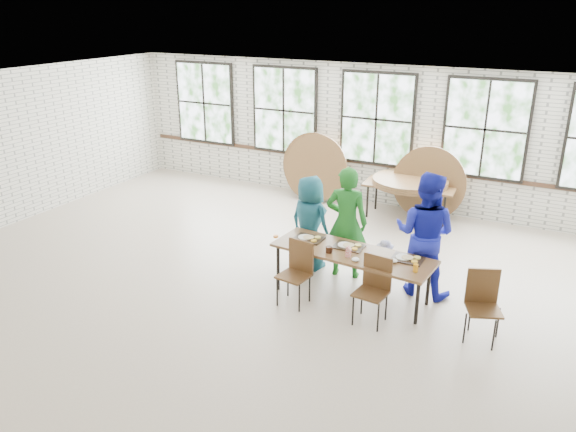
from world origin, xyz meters
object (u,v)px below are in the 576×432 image
object	(u,v)px
dining_table	(352,255)
storage_table	(410,187)
chair_near_left	(297,267)
chair_near_right	(374,284)

from	to	relation	value
dining_table	storage_table	size ratio (longest dim) A/B	1.34
chair_near_left	storage_table	bearing A→B (deg)	91.42
chair_near_right	storage_table	world-z (taller)	chair_near_right
chair_near_left	chair_near_right	bearing A→B (deg)	9.10
dining_table	chair_near_left	xyz separation A→B (m)	(-0.66, -0.49, -0.13)
dining_table	chair_near_right	distance (m)	0.70
chair_near_left	chair_near_right	xyz separation A→B (m)	(1.17, 0.02, 0.00)
chair_near_left	chair_near_right	size ratio (longest dim) A/B	1.00
dining_table	chair_near_left	size ratio (longest dim) A/B	2.59
dining_table	storage_table	world-z (taller)	same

